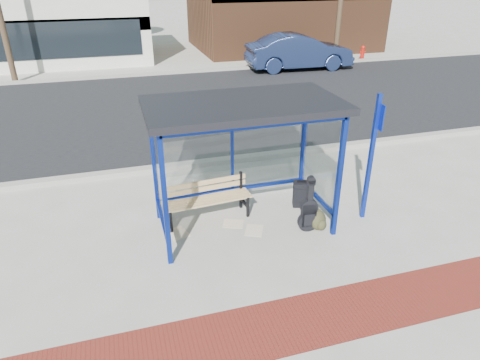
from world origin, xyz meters
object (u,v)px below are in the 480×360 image
object	(u,v)px
guitar_bag	(309,212)
suitcase	(302,194)
backpack	(319,220)
fire_hydrant	(363,52)
bench	(206,197)
parked_car	(299,52)

from	to	relation	value
guitar_bag	suitcase	distance (m)	0.91
backpack	fire_hydrant	distance (m)	16.74
guitar_bag	backpack	xyz separation A→B (m)	(0.20, -0.03, -0.20)
guitar_bag	fire_hydrant	xyz separation A→B (m)	(9.47, 13.92, 0.02)
suitcase	backpack	distance (m)	0.89
bench	parked_car	distance (m)	13.87
parked_car	fire_hydrant	bearing A→B (deg)	-73.02
guitar_bag	backpack	size ratio (longest dim) A/B	2.67
parked_car	fire_hydrant	size ratio (longest dim) A/B	6.59
guitar_bag	backpack	world-z (taller)	guitar_bag
bench	suitcase	world-z (taller)	bench
guitar_bag	fire_hydrant	size ratio (longest dim) A/B	1.41
guitar_bag	parked_car	distance (m)	13.97
backpack	fire_hydrant	size ratio (longest dim) A/B	0.53
backpack	parked_car	bearing A→B (deg)	53.01
bench	guitar_bag	distance (m)	1.96
bench	fire_hydrant	distance (m)	17.11
parked_car	fire_hydrant	xyz separation A→B (m)	(4.06, 1.05, -0.41)
suitcase	backpack	world-z (taller)	suitcase
bench	suitcase	distance (m)	1.97
guitar_bag	bench	bearing A→B (deg)	156.18
bench	parked_car	bearing A→B (deg)	54.23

